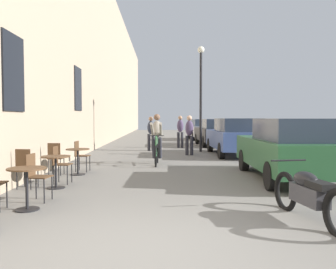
{
  "coord_description": "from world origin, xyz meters",
  "views": [
    {
      "loc": [
        0.05,
        -4.02,
        1.55
      ],
      "look_at": [
        0.42,
        12.13,
        0.81
      ],
      "focal_mm": 37.33,
      "sensor_mm": 36.0,
      "label": 1
    }
  ],
  "objects_px": {
    "pedestrian_near": "(189,133)",
    "parked_car_third": "(215,132)",
    "pedestrian_mid": "(151,132)",
    "parked_motorcycle": "(310,195)",
    "cafe_chair_near_toward_street": "(36,174)",
    "cafe_table_far": "(78,156)",
    "cafe_chair_far_toward_wall": "(55,156)",
    "parked_car_nearest": "(289,148)",
    "cafe_table_near": "(27,180)",
    "cafe_table_mid": "(56,165)",
    "parked_car_fourth": "(202,129)",
    "cafe_chair_far_toward_street": "(80,154)",
    "cafe_chair_mid_toward_street": "(60,162)",
    "parked_car_second": "(235,136)",
    "cafe_chair_mid_toward_wall": "(26,166)",
    "street_lamp": "(201,85)",
    "pedestrian_far": "(180,130)",
    "cyclist_on_bicycle": "(157,140)"
  },
  "relations": [
    {
      "from": "cafe_chair_mid_toward_wall",
      "to": "cafe_table_far",
      "type": "distance_m",
      "value": 2.06
    },
    {
      "from": "cafe_table_mid",
      "to": "parked_car_fourth",
      "type": "relative_size",
      "value": 0.17
    },
    {
      "from": "cafe_chair_far_toward_street",
      "to": "pedestrian_far",
      "type": "relative_size",
      "value": 0.52
    },
    {
      "from": "cafe_chair_mid_toward_street",
      "to": "pedestrian_mid",
      "type": "bearing_deg",
      "value": 76.97
    },
    {
      "from": "pedestrian_mid",
      "to": "parked_car_fourth",
      "type": "xyz_separation_m",
      "value": [
        3.55,
        8.69,
        -0.15
      ]
    },
    {
      "from": "cafe_table_near",
      "to": "parked_motorcycle",
      "type": "relative_size",
      "value": 0.34
    },
    {
      "from": "parked_car_third",
      "to": "pedestrian_mid",
      "type": "bearing_deg",
      "value": -139.82
    },
    {
      "from": "pedestrian_near",
      "to": "parked_car_third",
      "type": "relative_size",
      "value": 0.39
    },
    {
      "from": "parked_car_second",
      "to": "street_lamp",
      "type": "bearing_deg",
      "value": 127.61
    },
    {
      "from": "parked_car_nearest",
      "to": "cafe_chair_far_toward_street",
      "type": "bearing_deg",
      "value": 164.43
    },
    {
      "from": "cyclist_on_bicycle",
      "to": "pedestrian_mid",
      "type": "xyz_separation_m",
      "value": [
        -0.33,
        4.99,
        0.12
      ]
    },
    {
      "from": "parked_motorcycle",
      "to": "cafe_chair_far_toward_street",
      "type": "bearing_deg",
      "value": 131.85
    },
    {
      "from": "cafe_table_near",
      "to": "cafe_chair_mid_toward_wall",
      "type": "bearing_deg",
      "value": 111.43
    },
    {
      "from": "cafe_chair_far_toward_wall",
      "to": "pedestrian_mid",
      "type": "relative_size",
      "value": 0.54
    },
    {
      "from": "pedestrian_near",
      "to": "parked_car_third",
      "type": "xyz_separation_m",
      "value": [
        1.9,
        5.12,
        -0.16
      ]
    },
    {
      "from": "street_lamp",
      "to": "parked_car_nearest",
      "type": "bearing_deg",
      "value": -79.8
    },
    {
      "from": "cafe_table_near",
      "to": "pedestrian_near",
      "type": "height_order",
      "value": "pedestrian_near"
    },
    {
      "from": "pedestrian_far",
      "to": "parked_car_third",
      "type": "distance_m",
      "value": 2.5
    },
    {
      "from": "pedestrian_mid",
      "to": "parked_motorcycle",
      "type": "height_order",
      "value": "pedestrian_mid"
    },
    {
      "from": "pedestrian_near",
      "to": "parked_car_nearest",
      "type": "bearing_deg",
      "value": -71.47
    },
    {
      "from": "cafe_table_far",
      "to": "pedestrian_mid",
      "type": "xyz_separation_m",
      "value": [
        1.84,
        7.19,
        0.41
      ]
    },
    {
      "from": "pedestrian_near",
      "to": "cafe_chair_mid_toward_street",
      "type": "bearing_deg",
      "value": -119.7
    },
    {
      "from": "parked_car_nearest",
      "to": "parked_car_third",
      "type": "distance_m",
      "value": 11.15
    },
    {
      "from": "cafe_chair_near_toward_street",
      "to": "cafe_table_mid",
      "type": "xyz_separation_m",
      "value": [
        0.01,
        1.21,
        0.0
      ]
    },
    {
      "from": "cafe_table_mid",
      "to": "cafe_chair_mid_toward_street",
      "type": "xyz_separation_m",
      "value": [
        -0.08,
        0.57,
        -0.0
      ]
    },
    {
      "from": "cafe_chair_near_toward_street",
      "to": "parked_motorcycle",
      "type": "xyz_separation_m",
      "value": [
        4.58,
        -1.42,
        -0.11
      ]
    },
    {
      "from": "cafe_table_near",
      "to": "street_lamp",
      "type": "bearing_deg",
      "value": 68.12
    },
    {
      "from": "cafe_chair_far_toward_wall",
      "to": "parked_motorcycle",
      "type": "xyz_separation_m",
      "value": [
        5.11,
        -4.43,
        -0.11
      ]
    },
    {
      "from": "cafe_chair_mid_toward_wall",
      "to": "cafe_chair_far_toward_street",
      "type": "xyz_separation_m",
      "value": [
        0.61,
        2.57,
        0.0
      ]
    },
    {
      "from": "parked_car_third",
      "to": "pedestrian_near",
      "type": "bearing_deg",
      "value": -110.37
    },
    {
      "from": "cafe_chair_mid_toward_street",
      "to": "cafe_chair_far_toward_street",
      "type": "relative_size",
      "value": 1.0
    },
    {
      "from": "cafe_chair_far_toward_wall",
      "to": "parked_car_second",
      "type": "xyz_separation_m",
      "value": [
        6.04,
        5.06,
        0.29
      ]
    },
    {
      "from": "cafe_chair_mid_toward_street",
      "to": "cafe_table_near",
      "type": "bearing_deg",
      "value": -86.65
    },
    {
      "from": "cafe_chair_far_toward_street",
      "to": "parked_car_third",
      "type": "distance_m",
      "value": 11.05
    },
    {
      "from": "cafe_chair_far_toward_wall",
      "to": "parked_car_nearest",
      "type": "bearing_deg",
      "value": -7.99
    },
    {
      "from": "cafe_chair_mid_toward_street",
      "to": "parked_car_third",
      "type": "distance_m",
      "value": 12.78
    },
    {
      "from": "cafe_table_far",
      "to": "cafe_chair_mid_toward_street",
      "type": "bearing_deg",
      "value": -95.6
    },
    {
      "from": "street_lamp",
      "to": "parked_car_fourth",
      "type": "distance_m",
      "value": 9.61
    },
    {
      "from": "cafe_chair_near_toward_street",
      "to": "cafe_chair_mid_toward_street",
      "type": "xyz_separation_m",
      "value": [
        -0.07,
        1.79,
        0.0
      ]
    },
    {
      "from": "parked_car_second",
      "to": "parked_motorcycle",
      "type": "relative_size",
      "value": 2.06
    },
    {
      "from": "cafe_table_near",
      "to": "cafe_chair_far_toward_street",
      "type": "bearing_deg",
      "value": 91.2
    },
    {
      "from": "parked_car_nearest",
      "to": "parked_car_third",
      "type": "xyz_separation_m",
      "value": [
        -0.12,
        11.15,
        -0.01
      ]
    },
    {
      "from": "cafe_table_mid",
      "to": "parked_car_nearest",
      "type": "height_order",
      "value": "parked_car_nearest"
    },
    {
      "from": "cafe_chair_far_toward_wall",
      "to": "parked_car_fourth",
      "type": "height_order",
      "value": "parked_car_fourth"
    },
    {
      "from": "street_lamp",
      "to": "parked_car_third",
      "type": "distance_m",
      "value": 4.44
    },
    {
      "from": "cafe_table_near",
      "to": "parked_car_second",
      "type": "bearing_deg",
      "value": 58.06
    },
    {
      "from": "cafe_table_far",
      "to": "parked_motorcycle",
      "type": "height_order",
      "value": "parked_motorcycle"
    },
    {
      "from": "cafe_chair_far_toward_wall",
      "to": "pedestrian_far",
      "type": "xyz_separation_m",
      "value": [
        3.94,
        8.9,
        0.44
      ]
    },
    {
      "from": "cafe_table_near",
      "to": "cafe_table_far",
      "type": "distance_m",
      "value": 3.73
    },
    {
      "from": "pedestrian_mid",
      "to": "parked_car_third",
      "type": "relative_size",
      "value": 0.38
    }
  ]
}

